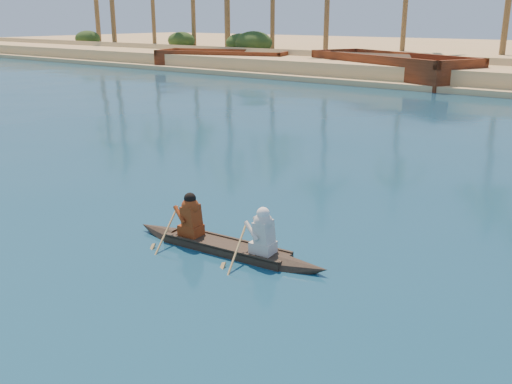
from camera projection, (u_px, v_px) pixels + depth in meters
The scene contains 5 objects.
ground at pixel (182, 168), 17.20m from camera, with size 160.00×160.00×0.00m, color #0C314E.
shrub_cluster at pixel (495, 63), 40.65m from camera, with size 100.00×6.00×2.40m, color #1D3413, non-canonical shape.
canoe at pixel (226, 240), 11.08m from camera, with size 4.43×1.02×1.21m.
barge_left at pixel (224, 61), 49.16m from camera, with size 12.06×7.20×1.91m.
barge_mid at pixel (389, 70), 40.44m from camera, with size 13.93×9.37×2.21m.
Camera 1 is at (11.96, -11.79, 4.39)m, focal length 40.00 mm.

